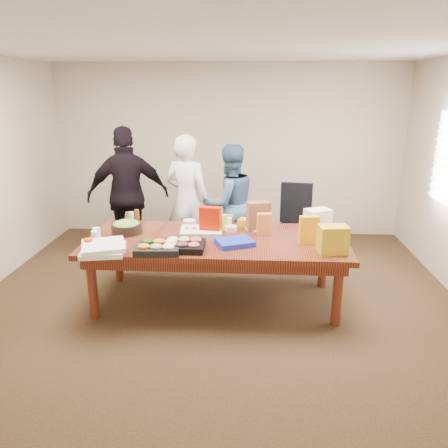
# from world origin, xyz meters

# --- Properties ---
(floor) EXTENTS (5.50, 5.00, 0.02)m
(floor) POSITION_xyz_m (0.00, 0.00, -0.01)
(floor) COLOR #47301E
(floor) RESTS_ON ground
(ceiling) EXTENTS (5.50, 5.00, 0.02)m
(ceiling) POSITION_xyz_m (0.00, 0.00, 2.71)
(ceiling) COLOR white
(ceiling) RESTS_ON wall_back
(wall_back) EXTENTS (5.50, 0.04, 2.70)m
(wall_back) POSITION_xyz_m (0.00, 2.50, 1.35)
(wall_back) COLOR beige
(wall_back) RESTS_ON floor
(wall_front) EXTENTS (5.50, 0.04, 2.70)m
(wall_front) POSITION_xyz_m (0.00, -2.50, 1.35)
(wall_front) COLOR beige
(wall_front) RESTS_ON floor
(conference_table) EXTENTS (2.80, 1.20, 0.75)m
(conference_table) POSITION_xyz_m (0.00, 0.00, 0.38)
(conference_table) COLOR #4C1C0F
(conference_table) RESTS_ON floor
(office_chair) EXTENTS (0.60, 0.60, 1.03)m
(office_chair) POSITION_xyz_m (1.00, 1.21, 0.52)
(office_chair) COLOR black
(office_chair) RESTS_ON floor
(person_center) EXTENTS (0.75, 0.62, 1.76)m
(person_center) POSITION_xyz_m (-0.48, 1.16, 0.88)
(person_center) COLOR silver
(person_center) RESTS_ON floor
(person_right) EXTENTS (0.98, 0.91, 1.62)m
(person_right) POSITION_xyz_m (0.08, 1.26, 0.81)
(person_right) COLOR #3A597C
(person_right) RESTS_ON floor
(person_left) EXTENTS (1.16, 0.72, 1.85)m
(person_left) POSITION_xyz_m (-1.29, 1.19, 0.92)
(person_left) COLOR black
(person_left) RESTS_ON floor
(veggie_tray) EXTENTS (0.46, 0.37, 0.07)m
(veggie_tray) POSITION_xyz_m (-0.55, -0.43, 0.78)
(veggie_tray) COLOR black
(veggie_tray) RESTS_ON conference_table
(fruit_tray) EXTENTS (0.43, 0.34, 0.07)m
(fruit_tray) POSITION_xyz_m (-0.31, -0.35, 0.78)
(fruit_tray) COLOR black
(fruit_tray) RESTS_ON conference_table
(sheet_cake) EXTENTS (0.47, 0.36, 0.08)m
(sheet_cake) POSITION_xyz_m (-0.17, 0.08, 0.79)
(sheet_cake) COLOR white
(sheet_cake) RESTS_ON conference_table
(salad_bowl) EXTENTS (0.35, 0.35, 0.11)m
(salad_bowl) POSITION_xyz_m (-1.02, 0.13, 0.80)
(salad_bowl) COLOR black
(salad_bowl) RESTS_ON conference_table
(chip_bag_blue) EXTENTS (0.44, 0.39, 0.05)m
(chip_bag_blue) POSITION_xyz_m (0.21, -0.19, 0.78)
(chip_bag_blue) COLOR #1D28BE
(chip_bag_blue) RESTS_ON conference_table
(chip_bag_red) EXTENTS (0.24, 0.12, 0.33)m
(chip_bag_red) POSITION_xyz_m (-0.07, 0.07, 0.92)
(chip_bag_red) COLOR #BA1700
(chip_bag_red) RESTS_ON conference_table
(chip_bag_yellow) EXTENTS (0.21, 0.10, 0.30)m
(chip_bag_yellow) POSITION_xyz_m (0.98, -0.10, 0.90)
(chip_bag_yellow) COLOR #F2A616
(chip_bag_yellow) RESTS_ON conference_table
(chip_bag_orange) EXTENTS (0.17, 0.10, 0.25)m
(chip_bag_orange) POSITION_xyz_m (0.52, 0.15, 0.87)
(chip_bag_orange) COLOR orange
(chip_bag_orange) RESTS_ON conference_table
(mayo_jar) EXTENTS (0.10, 0.10, 0.13)m
(mayo_jar) POSITION_xyz_m (0.11, 0.36, 0.81)
(mayo_jar) COLOR white
(mayo_jar) RESTS_ON conference_table
(mustard_bottle) EXTENTS (0.07, 0.07, 0.18)m
(mustard_bottle) POSITION_xyz_m (0.07, 0.31, 0.84)
(mustard_bottle) COLOR #CCD627
(mustard_bottle) RESTS_ON conference_table
(dressing_bottle) EXTENTS (0.06, 0.06, 0.18)m
(dressing_bottle) POSITION_xyz_m (-0.99, 0.46, 0.84)
(dressing_bottle) COLOR #593611
(dressing_bottle) RESTS_ON conference_table
(ranch_bottle) EXTENTS (0.06, 0.06, 0.17)m
(ranch_bottle) POSITION_xyz_m (-1.03, 0.38, 0.84)
(ranch_bottle) COLOR beige
(ranch_bottle) RESTS_ON conference_table
(banana_bunch) EXTENTS (0.29, 0.22, 0.08)m
(banana_bunch) POSITION_xyz_m (0.36, 0.46, 0.79)
(banana_bunch) COLOR yellow
(banana_bunch) RESTS_ON conference_table
(bread_loaf) EXTENTS (0.28, 0.14, 0.11)m
(bread_loaf) POSITION_xyz_m (0.03, 0.51, 0.80)
(bread_loaf) COLOR brown
(bread_loaf) RESTS_ON conference_table
(kraft_bag) EXTENTS (0.28, 0.21, 0.33)m
(kraft_bag) POSITION_xyz_m (0.46, 0.34, 0.92)
(kraft_bag) COLOR brown
(kraft_bag) RESTS_ON conference_table
(red_cup) EXTENTS (0.10, 0.10, 0.12)m
(red_cup) POSITION_xyz_m (-1.25, -0.43, 0.81)
(red_cup) COLOR red
(red_cup) RESTS_ON conference_table
(clear_cup_a) EXTENTS (0.08, 0.08, 0.10)m
(clear_cup_a) POSITION_xyz_m (-1.30, -0.13, 0.80)
(clear_cup_a) COLOR white
(clear_cup_a) RESTS_ON conference_table
(clear_cup_b) EXTENTS (0.09, 0.09, 0.11)m
(clear_cup_b) POSITION_xyz_m (-1.30, -0.06, 0.81)
(clear_cup_b) COLOR white
(clear_cup_b) RESTS_ON conference_table
(pizza_box_lower) EXTENTS (0.48, 0.48, 0.05)m
(pizza_box_lower) POSITION_xyz_m (-1.08, -0.50, 0.77)
(pizza_box_lower) COLOR white
(pizza_box_lower) RESTS_ON conference_table
(pizza_box_upper) EXTENTS (0.52, 0.52, 0.05)m
(pizza_box_upper) POSITION_xyz_m (-1.08, -0.50, 0.82)
(pizza_box_upper) COLOR white
(pizza_box_upper) RESTS_ON pizza_box_lower
(plate_a) EXTENTS (0.33, 0.33, 0.02)m
(plate_a) POSITION_xyz_m (1.07, 0.33, 0.76)
(plate_a) COLOR white
(plate_a) RESTS_ON conference_table
(plate_b) EXTENTS (0.30, 0.30, 0.02)m
(plate_b) POSITION_xyz_m (0.44, 0.36, 0.76)
(plate_b) COLOR white
(plate_b) RESTS_ON conference_table
(dip_bowl_a) EXTENTS (0.17, 0.17, 0.06)m
(dip_bowl_a) POSITION_xyz_m (0.15, 0.28, 0.78)
(dip_bowl_a) COLOR beige
(dip_bowl_a) RESTS_ON conference_table
(dip_bowl_b) EXTENTS (0.19, 0.19, 0.06)m
(dip_bowl_b) POSITION_xyz_m (-0.35, 0.46, 0.78)
(dip_bowl_b) COLOR silver
(dip_bowl_b) RESTS_ON conference_table
(grocery_bag_white) EXTENTS (0.32, 0.28, 0.28)m
(grocery_bag_white) POSITION_xyz_m (1.11, 0.22, 0.89)
(grocery_bag_white) COLOR white
(grocery_bag_white) RESTS_ON conference_table
(grocery_bag_yellow) EXTENTS (0.30, 0.23, 0.28)m
(grocery_bag_yellow) POSITION_xyz_m (1.18, -0.36, 0.89)
(grocery_bag_yellow) COLOR gold
(grocery_bag_yellow) RESTS_ON conference_table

